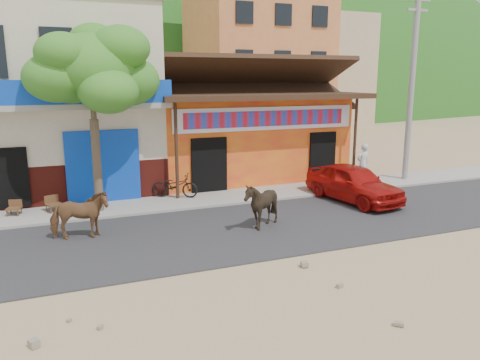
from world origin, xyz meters
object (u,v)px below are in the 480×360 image
(cow_dark, at_px, (261,205))
(red_car, at_px, (353,183))
(tree, at_px, (94,119))
(cafe_chair_right, at_px, (53,197))
(pedestrian, at_px, (363,163))
(cafe_chair_left, at_px, (13,202))
(utility_pole, at_px, (412,85))
(scooter, at_px, (175,186))
(cow_tan, at_px, (79,215))

(cow_dark, relative_size, red_car, 0.36)
(tree, relative_size, cafe_chair_right, 6.17)
(pedestrian, xyz_separation_m, cafe_chair_left, (-13.17, 0.25, -0.39))
(utility_pole, distance_m, red_car, 5.74)
(tree, bearing_deg, cafe_chair_right, 163.51)
(cow_dark, height_order, pedestrian, pedestrian)
(utility_pole, bearing_deg, tree, -179.10)
(tree, relative_size, pedestrian, 3.64)
(scooter, relative_size, cafe_chair_left, 1.92)
(utility_pole, distance_m, cow_tan, 14.22)
(tree, relative_size, cow_dark, 4.20)
(cow_tan, height_order, red_car, red_car)
(cow_tan, distance_m, pedestrian, 11.63)
(cow_tan, bearing_deg, scooter, -41.19)
(tree, bearing_deg, cow_tan, -107.01)
(utility_pole, bearing_deg, cafe_chair_left, 179.07)
(cow_tan, height_order, scooter, cow_tan)
(cow_dark, xyz_separation_m, scooter, (-1.54, 4.21, -0.19))
(utility_pole, relative_size, cow_tan, 5.03)
(utility_pole, bearing_deg, cow_tan, -168.92)
(utility_pole, height_order, scooter, utility_pole)
(utility_pole, xyz_separation_m, cafe_chair_right, (-14.20, 0.21, -3.51))
(utility_pole, xyz_separation_m, cow_tan, (-13.55, -2.65, -3.41))
(cow_dark, xyz_separation_m, cafe_chair_right, (-5.69, 3.87, -0.15))
(scooter, bearing_deg, red_car, -85.53)
(pedestrian, relative_size, cafe_chair_right, 1.70)
(cow_dark, distance_m, scooter, 4.49)
(red_car, relative_size, cafe_chair_right, 4.06)
(red_car, distance_m, cafe_chair_right, 10.32)
(cow_tan, bearing_deg, pedestrian, -70.55)
(cow_dark, relative_size, cafe_chair_left, 1.63)
(utility_pole, distance_m, scooter, 10.68)
(cow_tan, xyz_separation_m, cafe_chair_left, (-1.84, 2.90, -0.15))
(cow_dark, height_order, cafe_chair_left, cow_dark)
(cow_tan, xyz_separation_m, red_car, (9.42, 0.60, 0.00))
(utility_pole, relative_size, cafe_chair_left, 9.14)
(cow_dark, bearing_deg, tree, -119.39)
(cow_dark, distance_m, cafe_chair_right, 6.88)
(tree, relative_size, red_car, 1.52)
(pedestrian, bearing_deg, cow_tan, 6.35)
(tree, height_order, scooter, tree)
(pedestrian, xyz_separation_m, cafe_chair_right, (-11.97, 0.22, -0.34))
(pedestrian, distance_m, cafe_chair_left, 13.17)
(cow_dark, bearing_deg, cafe_chair_left, -110.10)
(cow_tan, distance_m, red_car, 9.44)
(pedestrian, bearing_deg, red_car, 40.24)
(cafe_chair_right, bearing_deg, red_car, -33.21)
(tree, height_order, utility_pole, utility_pole)
(cow_dark, distance_m, red_car, 4.66)
(cow_dark, bearing_deg, utility_pole, 122.74)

